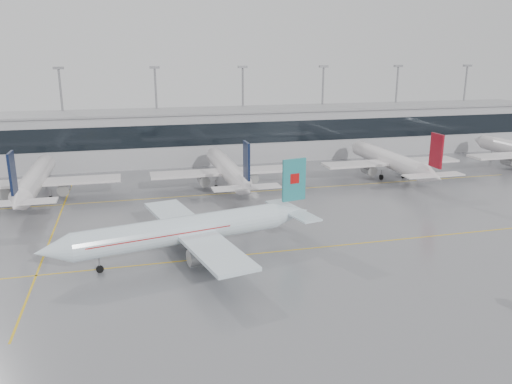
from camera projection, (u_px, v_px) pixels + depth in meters
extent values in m
plane|color=slate|center=(279.00, 251.00, 66.19)|extent=(320.00, 320.00, 0.00)
cube|color=yellow|center=(279.00, 251.00, 66.19)|extent=(120.00, 0.25, 0.01)
cube|color=yellow|center=(232.00, 193.00, 94.19)|extent=(120.00, 0.25, 0.01)
cube|color=yellow|center=(53.00, 233.00, 72.94)|extent=(0.25, 60.00, 0.01)
cube|color=#A4A4A8|center=(205.00, 136.00, 122.47)|extent=(180.00, 15.00, 12.00)
cube|color=black|center=(210.00, 134.00, 115.03)|extent=(180.00, 0.20, 5.00)
cube|color=gray|center=(204.00, 111.00, 120.83)|extent=(182.00, 16.00, 0.40)
cylinder|color=gray|center=(63.00, 117.00, 118.77)|extent=(0.50, 0.50, 22.00)
cube|color=gray|center=(58.00, 68.00, 115.78)|extent=(2.40, 1.00, 0.60)
cylinder|color=gray|center=(157.00, 114.00, 124.09)|extent=(0.50, 0.50, 22.00)
cube|color=gray|center=(155.00, 67.00, 121.10)|extent=(2.40, 1.00, 0.60)
cylinder|color=gray|center=(243.00, 112.00, 129.41)|extent=(0.50, 0.50, 22.00)
cube|color=gray|center=(243.00, 67.00, 126.42)|extent=(2.40, 1.00, 0.60)
cylinder|color=gray|center=(322.00, 109.00, 134.73)|extent=(0.50, 0.50, 22.00)
cube|color=gray|center=(324.00, 66.00, 131.74)|extent=(2.40, 1.00, 0.60)
cylinder|color=gray|center=(395.00, 107.00, 140.05)|extent=(0.50, 0.50, 22.00)
cube|color=gray|center=(398.00, 66.00, 137.05)|extent=(2.40, 1.00, 0.60)
cylinder|color=gray|center=(463.00, 106.00, 145.37)|extent=(0.50, 0.50, 22.00)
cube|color=gray|center=(468.00, 66.00, 142.37)|extent=(2.40, 1.00, 0.60)
cylinder|color=white|center=(182.00, 230.00, 63.28)|extent=(26.83, 9.14, 3.50)
cone|color=white|center=(52.00, 251.00, 56.58)|extent=(4.66, 4.28, 3.50)
cone|color=white|center=(291.00, 213.00, 70.32)|extent=(6.22, 4.62, 3.50)
cube|color=white|center=(193.00, 231.00, 64.04)|extent=(11.08, 29.32, 0.45)
cube|color=white|center=(292.00, 210.00, 70.33)|extent=(5.12, 11.47, 0.25)
cube|color=teal|center=(294.00, 180.00, 69.24)|extent=(3.59, 1.11, 5.97)
cylinder|color=gray|center=(203.00, 256.00, 60.09)|extent=(3.97, 2.82, 2.10)
cylinder|color=gray|center=(178.00, 232.00, 68.34)|extent=(3.97, 2.82, 2.10)
cylinder|color=gray|center=(99.00, 263.00, 59.43)|extent=(0.20, 0.20, 1.51)
cylinder|color=black|center=(100.00, 269.00, 59.63)|extent=(0.94, 0.49, 0.90)
cylinder|color=gray|center=(208.00, 251.00, 62.77)|extent=(0.24, 0.24, 1.51)
cylinder|color=black|center=(208.00, 257.00, 62.97)|extent=(1.17, 0.68, 1.10)
cylinder|color=gray|center=(194.00, 238.00, 67.24)|extent=(0.24, 0.24, 1.51)
cylinder|color=black|center=(194.00, 244.00, 67.44)|extent=(1.17, 0.68, 1.10)
cube|color=#B70F0F|center=(294.00, 178.00, 69.18)|extent=(1.46, 0.74, 1.40)
cube|color=#B70F0F|center=(158.00, 232.00, 61.92)|extent=(18.34, 7.31, 0.12)
cylinder|color=white|center=(35.00, 179.00, 89.39)|extent=(3.59, 27.36, 3.59)
cone|color=white|center=(47.00, 161.00, 104.03)|extent=(3.59, 4.00, 3.59)
cone|color=white|center=(17.00, 204.00, 74.01)|extent=(3.59, 5.60, 3.59)
cube|color=white|center=(34.00, 183.00, 88.10)|extent=(29.64, 5.00, 0.45)
cube|color=white|center=(17.00, 203.00, 73.74)|extent=(11.40, 2.80, 0.25)
cube|color=#0D1734|center=(12.00, 173.00, 72.35)|extent=(0.35, 3.60, 6.12)
cylinder|color=gray|center=(6.00, 192.00, 87.80)|extent=(2.10, 3.60, 2.10)
cylinder|color=gray|center=(64.00, 188.00, 90.12)|extent=(2.10, 3.60, 2.10)
cylinder|color=gray|center=(45.00, 179.00, 100.04)|extent=(0.20, 0.20, 1.56)
cylinder|color=black|center=(46.00, 182.00, 100.25)|extent=(0.30, 0.90, 0.90)
cylinder|color=gray|center=(19.00, 196.00, 87.09)|extent=(0.24, 0.24, 1.56)
cylinder|color=black|center=(19.00, 201.00, 87.29)|extent=(0.45, 1.10, 1.10)
cylinder|color=gray|center=(50.00, 194.00, 88.34)|extent=(0.24, 0.24, 1.56)
cylinder|color=black|center=(51.00, 199.00, 88.55)|extent=(0.45, 1.10, 1.10)
cylinder|color=white|center=(227.00, 168.00, 97.85)|extent=(3.59, 27.36, 3.59)
cone|color=white|center=(213.00, 153.00, 112.49)|extent=(3.59, 4.00, 3.59)
cone|color=white|center=(246.00, 189.00, 82.47)|extent=(3.59, 5.60, 3.59)
cube|color=white|center=(228.00, 172.00, 96.56)|extent=(29.64, 5.00, 0.45)
cube|color=white|center=(246.00, 187.00, 82.20)|extent=(11.40, 2.80, 0.25)
cube|color=#0D1734|center=(247.00, 161.00, 80.81)|extent=(0.35, 3.60, 6.12)
cylinder|color=gray|center=(203.00, 180.00, 96.26)|extent=(2.10, 3.60, 2.10)
cylinder|color=gray|center=(252.00, 177.00, 98.58)|extent=(2.10, 3.60, 2.10)
cylinder|color=gray|center=(217.00, 169.00, 108.50)|extent=(0.20, 0.20, 1.56)
cylinder|color=black|center=(217.00, 173.00, 108.71)|extent=(0.30, 0.90, 0.90)
cylinder|color=gray|center=(216.00, 184.00, 95.55)|extent=(0.24, 0.24, 1.56)
cylinder|color=black|center=(216.00, 188.00, 95.75)|extent=(0.45, 1.10, 1.10)
cylinder|color=gray|center=(243.00, 182.00, 96.80)|extent=(0.24, 0.24, 1.56)
cylinder|color=black|center=(243.00, 186.00, 97.01)|extent=(0.45, 1.10, 1.10)
cylinder|color=white|center=(388.00, 159.00, 106.31)|extent=(3.59, 27.36, 3.59)
cone|color=white|center=(356.00, 146.00, 120.95)|extent=(3.59, 4.00, 3.59)
cone|color=white|center=(433.00, 176.00, 90.93)|extent=(3.59, 5.60, 3.59)
cube|color=white|center=(391.00, 162.00, 105.02)|extent=(29.64, 5.00, 0.45)
cube|color=white|center=(433.00, 175.00, 90.66)|extent=(11.40, 2.80, 0.25)
cube|color=maroon|center=(436.00, 151.00, 89.27)|extent=(0.35, 3.60, 6.12)
cylinder|color=gray|center=(369.00, 170.00, 104.72)|extent=(2.10, 3.60, 2.10)
cylinder|color=gray|center=(410.00, 167.00, 107.04)|extent=(2.10, 3.60, 2.10)
cylinder|color=gray|center=(364.00, 161.00, 116.97)|extent=(0.20, 0.20, 1.56)
cylinder|color=black|center=(364.00, 164.00, 117.17)|extent=(0.30, 0.90, 0.90)
cylinder|color=gray|center=(382.00, 173.00, 104.01)|extent=(0.24, 0.24, 1.56)
cylinder|color=black|center=(381.00, 177.00, 104.21)|extent=(0.45, 1.10, 1.10)
cylinder|color=gray|center=(404.00, 172.00, 105.26)|extent=(0.24, 0.24, 1.56)
cylinder|color=black|center=(404.00, 176.00, 105.47)|extent=(0.45, 1.10, 1.10)
cone|color=white|center=(479.00, 140.00, 129.41)|extent=(3.59, 4.00, 3.59)
cylinder|color=gray|center=(509.00, 161.00, 113.18)|extent=(2.10, 3.60, 2.10)
cylinder|color=gray|center=(491.00, 154.00, 125.43)|extent=(0.20, 0.20, 1.56)
cylinder|color=black|center=(491.00, 157.00, 125.63)|extent=(0.30, 0.90, 0.90)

